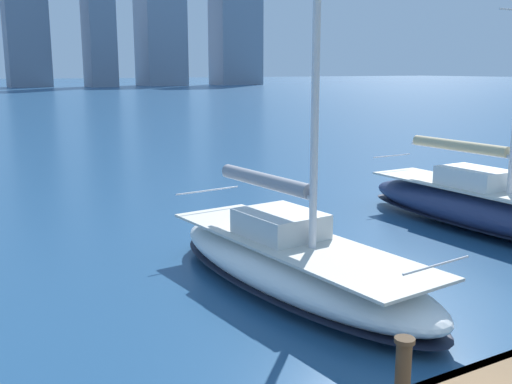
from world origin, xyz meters
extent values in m
cube|color=gray|center=(-80.29, -158.12, 18.72)|extent=(13.40, 9.88, 37.44)
cube|color=gray|center=(-57.75, -161.02, 14.51)|extent=(11.68, 11.95, 29.03)
cube|color=gray|center=(-39.06, -156.91, 19.07)|extent=(6.96, 9.09, 38.14)
cube|color=gray|center=(-22.18, -164.29, 20.46)|extent=(10.49, 8.27, 40.92)
ellipsoid|color=navy|center=(-8.93, -7.72, 0.60)|extent=(2.45, 9.26, 1.20)
ellipsoid|color=black|center=(-8.93, -7.72, 0.27)|extent=(2.46, 9.30, 0.10)
cube|color=beige|center=(-8.93, -7.72, 1.23)|extent=(2.01, 8.14, 0.06)
cube|color=silver|center=(-8.92, -8.27, 1.54)|extent=(1.42, 2.05, 0.55)
cylinder|color=silver|center=(-8.91, -8.96, 2.31)|extent=(0.17, 3.88, 0.12)
cylinder|color=#C6B284|center=(-8.91, -8.96, 2.43)|extent=(0.37, 3.57, 0.32)
cylinder|color=silver|center=(-8.88, -11.87, 1.75)|extent=(1.75, 0.06, 0.04)
ellipsoid|color=white|center=(-1.19, -6.52, 0.53)|extent=(3.22, 8.44, 1.05)
ellipsoid|color=black|center=(-1.19, -6.52, 0.24)|extent=(3.24, 8.48, 0.10)
cube|color=beige|center=(-1.19, -6.52, 1.08)|extent=(2.69, 7.41, 0.06)
cube|color=silver|center=(-1.15, -7.01, 1.39)|extent=(1.66, 1.94, 0.55)
cylinder|color=silver|center=(-1.09, -7.63, 2.16)|extent=(0.42, 3.46, 0.12)
cylinder|color=gray|center=(-1.09, -7.63, 2.28)|extent=(0.59, 3.20, 0.32)
cylinder|color=silver|center=(-1.52, -2.73, 1.60)|extent=(1.64, 0.18, 0.04)
cylinder|color=silver|center=(-0.87, -10.21, 1.60)|extent=(1.89, 0.20, 0.04)
cylinder|color=#423323|center=(0.74, -1.10, 1.02)|extent=(0.20, 0.20, 0.85)
cylinder|color=#423323|center=(0.74, -1.10, 1.48)|extent=(0.26, 0.26, 0.06)
camera|label=1|loc=(5.78, 3.96, 4.79)|focal=42.00mm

